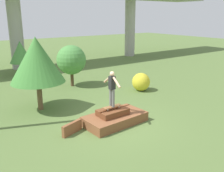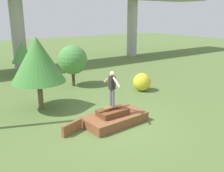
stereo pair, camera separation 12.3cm
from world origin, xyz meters
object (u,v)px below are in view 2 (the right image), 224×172
Objects in this scene: tree_behind_right at (37,60)px; bush_yellow_flowering at (142,82)px; tree_behind_left at (73,60)px; tree_mid_back at (22,52)px; skateboard at (112,107)px; skater at (112,87)px.

tree_behind_right is 6.33m from bush_yellow_flowering.
bush_yellow_flowering is (2.88, -3.33, -1.15)m from tree_behind_left.
tree_mid_back is at bearing 109.34° from tree_behind_left.
tree_behind_right reaches higher than tree_mid_back.
skateboard is 6.39m from tree_behind_left.
skater is at bearing -61.45° from tree_behind_right.
skateboard is at bearing -172.87° from skater.
tree_behind_left is at bearing 78.06° from skateboard.
skateboard is 0.31× the size of tree_behind_left.
tree_mid_back reaches higher than bush_yellow_flowering.
skater reaches higher than skateboard.
bush_yellow_flowering is at bearing -4.91° from tree_behind_right.
tree_behind_left is 2.43× the size of bush_yellow_flowering.
skateboard is 4.17m from tree_behind_right.
skateboard is at bearing -87.95° from tree_mid_back.
tree_mid_back is (1.44, 7.66, -0.66)m from tree_behind_right.
tree_mid_back is 9.46m from bush_yellow_flowering.
bush_yellow_flowering is (4.19, 2.85, -0.22)m from skateboard.
tree_behind_right is at bearing -138.12° from tree_behind_left.
tree_behind_left is at bearing 78.06° from skater.
bush_yellow_flowering is at bearing -60.74° from tree_mid_back.
bush_yellow_flowering is (6.02, -0.52, -1.87)m from tree_behind_right.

